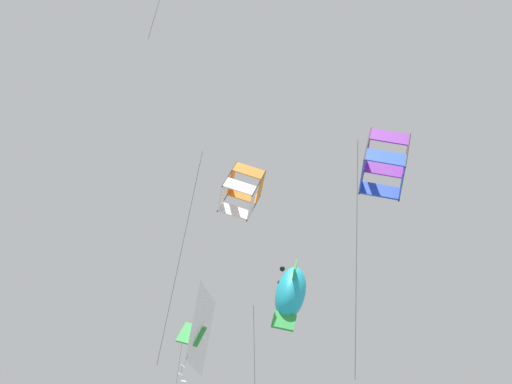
{
  "coord_description": "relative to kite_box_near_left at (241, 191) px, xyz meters",
  "views": [
    {
      "loc": [
        -3.64,
        17.49,
        8.61
      ],
      "look_at": [
        -5.75,
        2.99,
        29.16
      ],
      "focal_mm": 59.77,
      "sensor_mm": 36.0,
      "label": 1
    }
  ],
  "objects": [
    {
      "name": "kite_box_near_left",
      "position": [
        0.0,
        0.0,
        0.0
      ],
      "size": [
        2.62,
        2.87,
        7.22
      ],
      "rotation": [
        0.29,
        0.0,
        4.75
      ],
      "color": "orange"
    },
    {
      "name": "kite_fish_low_drifter",
      "position": [
        -1.78,
        -1.92,
        -2.22
      ],
      "size": [
        1.87,
        1.88,
        5.69
      ],
      "rotation": [
        0.19,
        0.0,
        4.67
      ],
      "color": "#1EB2C6"
    },
    {
      "name": "kite_delta_highest",
      "position": [
        0.65,
        -6.47,
        0.39
      ],
      "size": [
        1.34,
        3.4,
        5.73
      ],
      "rotation": [
        0.31,
        0.0,
        4.6
      ],
      "color": "white"
    },
    {
      "name": "kite_box_far_centre",
      "position": [
        -2.73,
        4.76,
        -4.99
      ],
      "size": [
        1.77,
        1.72,
        6.78
      ],
      "rotation": [
        0.22,
        0.0,
        4.63
      ],
      "color": "purple"
    }
  ]
}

